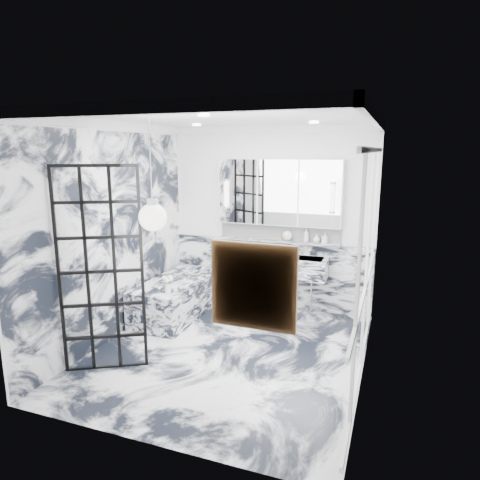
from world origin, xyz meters
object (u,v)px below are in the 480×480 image
at_px(bathtub, 178,297).
at_px(crittall_door, 101,272).
at_px(trough_sink, 275,265).
at_px(mirror_cabinet, 279,192).

bearing_deg(bathtub, crittall_door, -89.38).
xyz_separation_m(crittall_door, trough_sink, (1.31, 2.39, -0.42)).
bearing_deg(bathtub, mirror_cabinet, 32.06).
distance_m(crittall_door, trough_sink, 2.75).
relative_size(mirror_cabinet, bathtub, 1.15).
bearing_deg(trough_sink, crittall_door, -118.66).
height_order(crittall_door, mirror_cabinet, mirror_cabinet).
bearing_deg(mirror_cabinet, crittall_door, -117.04).
bearing_deg(trough_sink, mirror_cabinet, 90.00).
xyz_separation_m(mirror_cabinet, bathtub, (-1.32, -0.83, -1.54)).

